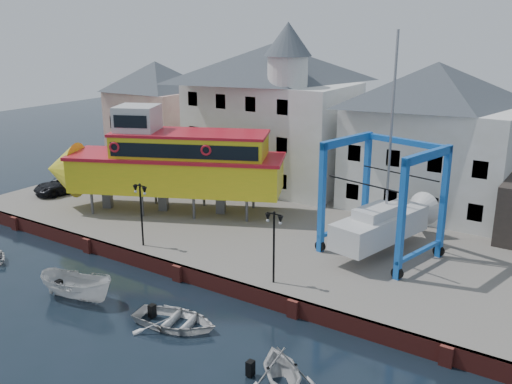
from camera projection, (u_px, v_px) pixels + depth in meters
The scene contains 13 objects.
ground at pixel (179, 281), 34.43m from camera, with size 140.00×140.00×0.00m, color #16232D.
hardstanding at pixel (274, 221), 43.08m from camera, with size 44.00×22.00×1.00m, color #65625C.
quay_wall at pixel (179, 272), 34.37m from camera, with size 44.00×0.47×1.00m.
building_pink at pixel (157, 114), 56.53m from camera, with size 8.00×7.00×10.30m.
building_white_main at pixel (272, 113), 49.58m from camera, with size 14.00×8.30×14.00m.
building_white_right at pixel (432, 138), 42.96m from camera, with size 12.00×8.00×11.20m.
lamp_post_left at pixel (141, 199), 36.29m from camera, with size 1.12×0.32×4.20m.
lamp_post_right at pixel (274, 229), 31.02m from camera, with size 1.12×0.32×4.20m.
tour_boat at pixel (162, 162), 43.00m from camera, with size 18.62×11.75×8.05m.
travel_lift at pixel (388, 217), 35.73m from camera, with size 7.26×9.28×13.60m.
van at pixel (64, 185), 48.41m from camera, with size 2.28×4.94×1.37m, color black.
motorboat_a at pixel (78, 299), 32.10m from camera, with size 1.76×4.67×1.80m, color silver.
motorboat_b at pixel (176, 326), 29.28m from camera, with size 3.25×4.56×0.94m, color silver.
Camera 1 is at (21.21, -23.65, 15.06)m, focal length 40.00 mm.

